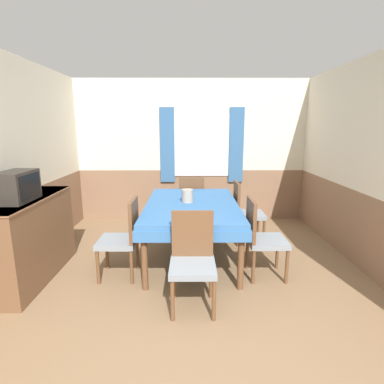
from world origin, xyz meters
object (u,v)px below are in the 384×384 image
Objects in this scene: dining_table at (192,210)px; chair_right_far at (245,210)px; tv at (17,186)px; chair_head_near at (193,257)px; vase at (187,196)px; chair_left_near at (123,236)px; sideboard at (31,238)px; chair_head_window at (192,201)px; chair_right_near at (261,236)px.

chair_right_far reaches higher than dining_table.
dining_table is 2.06m from tv.
chair_head_near is 1.24m from vase.
sideboard is at bearing 92.23° from chair_left_near.
chair_head_window is 5.40× the size of vase.
chair_head_window and chair_left_near have the same top height.
sideboard is (-1.87, -1.72, -0.01)m from chair_head_window.
dining_table is 10.85× the size of vase.
dining_table is 2.01× the size of chair_right_far.
tv is (-2.67, -1.27, 0.63)m from chair_right_far.
chair_right_near is (0.81, -1.68, 0.00)m from chair_head_window.
chair_left_near is at bearing -146.05° from dining_table.
tv reaches higher than chair_right_far.
tv is at bearing -158.62° from dining_table.
sideboard is 2.95× the size of tv.
chair_right_far is (0.81, -0.59, 0.00)m from chair_head_window.
chair_head_window is 1.86m from chair_right_near.
tv is (-1.06, -0.19, 0.63)m from chair_left_near.
chair_head_near is at bearing -90.00° from chair_head_window.
chair_head_near is at bearing -12.28° from tv.
chair_right_far is at bearing 33.95° from dining_table.
chair_left_near reaches higher than dining_table.
vase is (-0.06, -1.09, 0.34)m from chair_head_window.
vase is (-0.06, 1.19, 0.34)m from chair_head_near.
chair_head_near is (0.00, -1.14, -0.16)m from dining_table.
chair_right_far and chair_head_near have the same top height.
chair_head_near is 5.40× the size of vase.
chair_head_near is at bearing -90.00° from dining_table.
vase is (-0.87, 0.59, 0.34)m from chair_right_near.
chair_left_near is at bearing -56.05° from chair_right_far.
chair_left_near is (-0.81, -0.54, -0.16)m from dining_table.
chair_head_window is at bearing -90.00° from chair_head_near.
chair_right_near is at bearing 3.99° from tv.
chair_head_window and chair_right_far have the same top height.
chair_head_near is (0.00, -2.27, 0.00)m from chair_head_window.
chair_left_near is 5.40× the size of vase.
chair_right_near is at bearing -90.00° from chair_left_near.
tv is at bearing 100.00° from chair_left_near.
sideboard reaches higher than chair_right_far.
chair_left_near reaches higher than vase.
vase is (0.74, 0.59, 0.34)m from chair_left_near.
sideboard reaches higher than vase.
sideboard reaches higher than dining_table.
sideboard is at bearing -89.11° from chair_right_near.
chair_head_near reaches higher than dining_table.
chair_right_near is 1.62m from chair_left_near.
chair_left_near and chair_right_far have the same top height.
chair_right_near is 2.68m from sideboard.
vase is at bearing 141.80° from dining_table.
chair_right_near is 1.00m from chair_head_near.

